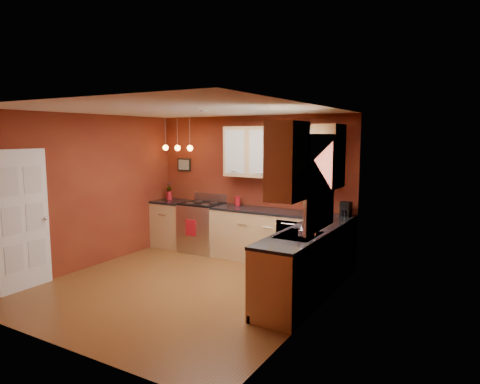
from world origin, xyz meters
The scene contains 27 objects.
floor centered at (0.00, 0.00, 0.00)m, with size 4.20×4.20×0.00m, color brown.
ceiling centered at (0.00, 0.00, 2.60)m, with size 4.00×4.20×0.02m, color beige.
wall_back centered at (0.00, 2.10, 1.30)m, with size 4.00×0.02×2.60m, color maroon.
wall_front centered at (0.00, -2.10, 1.30)m, with size 4.00×0.02×2.60m, color maroon.
wall_left centered at (-2.00, 0.00, 1.30)m, with size 0.02×4.20×2.60m, color maroon.
wall_right centered at (2.00, 0.00, 1.30)m, with size 0.02×4.20×2.60m, color maroon.
base_cabinets_back_left centered at (-1.65, 1.80, 0.45)m, with size 0.70×0.60×0.90m, color tan.
base_cabinets_back_right centered at (0.73, 1.80, 0.45)m, with size 2.54×0.60×0.90m, color tan.
base_cabinets_right centered at (1.70, 0.45, 0.45)m, with size 0.60×2.10×0.90m, color tan.
counter_back_left centered at (-1.65, 1.80, 0.92)m, with size 0.70×0.62×0.04m, color black.
counter_back_right centered at (0.73, 1.80, 0.92)m, with size 2.54×0.62×0.04m, color black.
counter_right centered at (1.70, 0.45, 0.92)m, with size 0.62×2.10×0.04m, color black.
gas_range centered at (-0.92, 1.80, 0.48)m, with size 0.76×0.64×1.11m.
dishwasher_front centered at (1.10, 1.51, 0.45)m, with size 0.60×0.02×0.80m, color #B4B3B8.
sink centered at (1.70, 0.30, 0.92)m, with size 0.50×0.70×0.33m.
window centered at (1.97, 0.30, 1.69)m, with size 0.06×1.02×1.22m.
door_left_wall centered at (-1.97, -1.20, 1.03)m, with size 0.12×0.82×2.05m.
upper_cabinets_back centered at (0.60, 1.93, 1.95)m, with size 2.00×0.35×0.90m, color tan.
upper_cabinets_right centered at (1.82, 0.32, 1.95)m, with size 0.35×1.95×0.90m, color tan.
wall_picture centered at (-1.55, 2.08, 1.65)m, with size 0.32×0.03×0.26m, color black.
pendant_lights centered at (-1.45, 1.75, 2.01)m, with size 0.71×0.11×0.66m.
red_canister centered at (-0.21, 1.95, 1.03)m, with size 0.11×0.11×0.17m.
red_vase centered at (-1.79, 1.88, 1.03)m, with size 0.11×0.11×0.17m, color maroon.
flowers centered at (-1.79, 1.88, 1.20)m, with size 0.12×0.12×0.21m, color maroon.
coffee_maker centered at (1.85, 1.91, 1.05)m, with size 0.18×0.17×0.24m.
soap_pump centered at (1.80, 0.13, 1.02)m, with size 0.07×0.08×0.16m, color white.
dish_towel centered at (-0.95, 1.47, 0.52)m, with size 0.23×0.02×0.31m, color maroon.
Camera 1 is at (3.80, -4.86, 2.24)m, focal length 32.00 mm.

